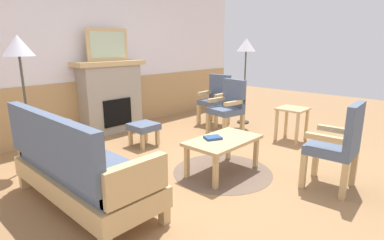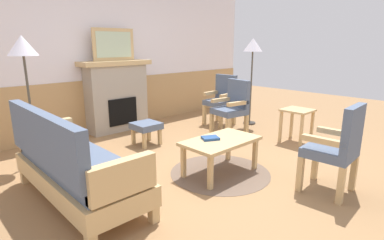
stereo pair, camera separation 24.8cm
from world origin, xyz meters
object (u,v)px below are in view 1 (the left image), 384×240
Objects in this scene: book_on_table at (213,138)px; floor_lamp_by_couch at (19,54)px; armchair_near_fireplace at (229,105)px; framed_picture at (108,45)px; side_table at (292,115)px; armchair_front_left at (339,142)px; footstool at (144,128)px; fireplace at (111,96)px; armchair_by_window_left at (216,97)px; couch at (79,168)px; coffee_table at (223,143)px; floor_lamp_by_chairs at (246,50)px.

book_on_table is 0.12× the size of floor_lamp_by_couch.
armchair_near_fireplace is at bearing -19.31° from floor_lamp_by_couch.
framed_picture reaches higher than side_table.
armchair_front_left is (0.58, -1.28, 0.08)m from book_on_table.
framed_picture is at bearing 83.30° from footstool.
floor_lamp_by_couch is (-1.67, -0.71, 0.80)m from fireplace.
book_on_table is 2.43m from armchair_by_window_left.
couch is 1.58m from book_on_table.
fireplace is at bearing 87.54° from coffee_table.
coffee_table is at bearing 178.86° from side_table.
armchair_by_window_left reaches higher than coffee_table.
armchair_by_window_left is 0.58× the size of floor_lamp_by_couch.
floor_lamp_by_couch reaches higher than fireplace.
coffee_table is at bearing -51.04° from floor_lamp_by_couch.
armchair_front_left is 0.58× the size of floor_lamp_by_chairs.
framed_picture is 0.82× the size of armchair_by_window_left.
armchair_by_window_left is at bearing 37.55° from book_on_table.
couch is at bearing 170.39° from side_table.
armchair_near_fireplace is 0.58× the size of floor_lamp_by_couch.
floor_lamp_by_couch is at bearing -157.00° from framed_picture.
armchair_near_fireplace is at bearing 33.93° from coffee_table.
book_on_table is 1.93m from side_table.
armchair_by_window_left is (0.49, 0.67, 0.00)m from armchair_near_fireplace.
framed_picture reaches higher than coffee_table.
armchair_front_left is (0.50, -2.73, 0.25)m from footstool.
book_on_table is 1.47m from footstool.
fireplace is 1.98m from floor_lamp_by_couch.
coffee_table is at bearing -152.27° from floor_lamp_by_chairs.
floor_lamp_by_chairs reaches higher than book_on_table.
couch is at bearing -173.06° from armchair_near_fireplace.
framed_picture is 2.94m from couch.
fireplace is at bearing 122.91° from side_table.
armchair_front_left is 1.77m from side_table.
book_on_table is 0.12× the size of floor_lamp_by_chairs.
side_table is 1.65m from floor_lamp_by_chairs.
framed_picture is at bearing 87.54° from coffee_table.
footstool is at bearing 139.39° from side_table.
footstool is (-0.01, 1.55, -0.10)m from coffee_table.
footstool is 1.52m from armchair_near_fireplace.
armchair_near_fireplace is at bearing -162.77° from floor_lamp_by_chairs.
footstool is 0.73× the size of side_table.
coffee_table is at bearing -139.42° from armchair_by_window_left.
floor_lamp_by_chairs is (2.15, -1.44, 0.80)m from fireplace.
armchair_near_fireplace reaches higher than side_table.
side_table is (1.93, -0.13, -0.02)m from book_on_table.
armchair_front_left is 3.83m from floor_lamp_by_couch.
fireplace is 2.36× the size of side_table.
fireplace is 0.77× the size of floor_lamp_by_couch.
book_on_table is (-0.20, -2.53, -0.20)m from fireplace.
armchair_front_left is (0.38, -3.81, -0.11)m from fireplace.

